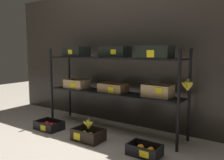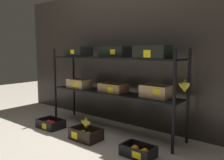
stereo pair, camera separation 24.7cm
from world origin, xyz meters
name	(u,v)px [view 1 (the left image)]	position (x,y,z in m)	size (l,w,h in m)	color
ground_plane	(112,130)	(0.00, 0.00, 0.00)	(10.00, 10.00, 0.00)	gray
storefront_wall	(128,57)	(0.00, 0.38, 0.93)	(4.24, 0.12, 1.85)	#2D2823
display_rack	(115,74)	(0.03, 0.01, 0.73)	(1.96, 0.39, 1.07)	black
crate_ground_apple_red	(49,126)	(-0.68, -0.45, 0.04)	(0.35, 0.24, 0.11)	black
crate_ground_apple_green	(88,136)	(-0.01, -0.46, 0.05)	(0.35, 0.24, 0.13)	black
crate_ground_orange	(145,151)	(0.69, -0.44, 0.05)	(0.32, 0.22, 0.11)	black
banana_bunch_loose	(89,124)	(0.00, -0.46, 0.19)	(0.15, 0.05, 0.13)	brown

